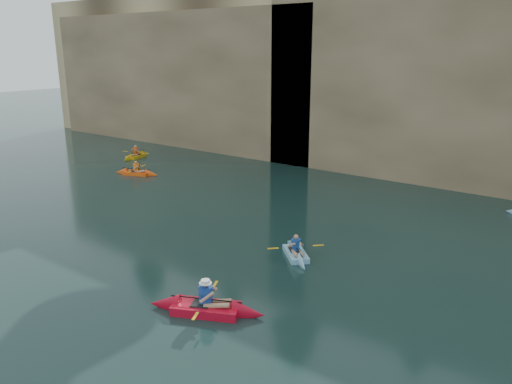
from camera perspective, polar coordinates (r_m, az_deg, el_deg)
The scene contains 10 objects.
ground at distance 13.25m, azimuth -16.65°, elevation -19.35°, with size 160.00×160.00×0.00m, color black.
cliff at distance 37.31m, azimuth 22.85°, elevation 12.57°, with size 70.00×16.00×12.00m, color tan.
cliff_slab_west at distance 40.89m, azimuth -9.19°, elevation 12.79°, with size 26.00×2.40×10.56m, color tan.
cliff_slab_center at distance 29.67m, azimuth 23.04°, elevation 11.34°, with size 24.00×2.40×11.40m, color tan.
sea_cave_west at distance 39.36m, azimuth -7.57°, elevation 7.93°, with size 4.50×1.00×4.00m, color black.
sea_cave_center at distance 31.54m, azimuth 11.30°, elevation 4.98°, with size 3.50×1.00×3.20m, color black.
main_kayaker at distance 15.19m, azimuth -5.72°, elevation -12.99°, with size 3.55×2.21×1.31m.
kayaker_orange at distance 31.64m, azimuth -13.49°, elevation 2.16°, with size 2.93×2.08×1.09m.
kayaker_ltblue_near at distance 18.93m, azimuth 4.56°, elevation -6.96°, with size 2.43×2.39×1.08m.
kayaker_yellow at distance 36.63m, azimuth -13.55°, elevation 4.05°, with size 2.20×2.82×1.12m.
Camera 1 is at (8.96, -6.18, 7.56)m, focal length 35.00 mm.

